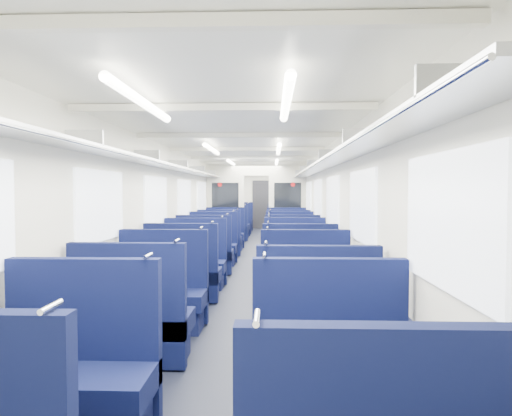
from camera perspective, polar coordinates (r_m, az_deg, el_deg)
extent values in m
cube|color=black|center=(10.11, -0.50, -6.80)|extent=(2.80, 18.00, 0.01)
cube|color=white|center=(10.01, -0.51, 6.61)|extent=(2.80, 18.00, 0.01)
cube|color=silver|center=(10.15, -8.43, -0.11)|extent=(0.02, 18.00, 2.35)
cube|color=#101435|center=(10.21, -8.32, -4.75)|extent=(0.03, 17.90, 0.70)
cube|color=silver|center=(10.02, 7.52, -0.14)|extent=(0.02, 18.00, 2.35)
cube|color=#101435|center=(10.09, 7.41, -4.82)|extent=(0.03, 17.90, 0.70)
cube|color=silver|center=(18.98, 0.70, 0.99)|extent=(2.80, 0.02, 2.35)
cube|color=#B2B5BA|center=(10.11, -7.45, 4.39)|extent=(0.34, 17.40, 0.04)
cylinder|color=silver|center=(10.09, -6.44, 4.29)|extent=(0.02, 17.40, 0.02)
cube|color=#B2B5BA|center=(4.33, -20.78, 8.24)|extent=(0.34, 0.03, 0.14)
cube|color=#B2B5BA|center=(6.21, -13.57, 6.45)|extent=(0.34, 0.03, 0.14)
cube|color=#B2B5BA|center=(8.15, -9.77, 5.46)|extent=(0.34, 0.03, 0.14)
cube|color=#B2B5BA|center=(10.12, -7.45, 4.84)|extent=(0.34, 0.03, 0.14)
cube|color=#B2B5BA|center=(12.09, -5.88, 4.42)|extent=(0.34, 0.03, 0.14)
cube|color=#B2B5BA|center=(14.08, -4.76, 4.11)|extent=(0.34, 0.03, 0.14)
cube|color=#B2B5BA|center=(16.06, -3.92, 3.88)|extent=(0.34, 0.03, 0.14)
cube|color=#B2B5BA|center=(18.05, -3.26, 3.70)|extent=(0.34, 0.03, 0.14)
cube|color=#B2B5BA|center=(10.01, 6.51, 4.42)|extent=(0.34, 17.40, 0.04)
cylinder|color=silver|center=(9.99, 5.48, 4.31)|extent=(0.02, 17.40, 0.02)
cube|color=#B2B5BA|center=(2.17, 23.80, 14.41)|extent=(0.34, 0.03, 0.14)
cube|color=#B2B5BA|center=(4.07, 13.19, 8.72)|extent=(0.34, 0.03, 0.14)
cube|color=#B2B5BA|center=(6.04, 9.49, 6.61)|extent=(0.34, 0.03, 0.14)
cube|color=#B2B5BA|center=(8.02, 7.63, 5.53)|extent=(0.34, 0.03, 0.14)
cube|color=#B2B5BA|center=(10.01, 6.51, 4.87)|extent=(0.34, 0.03, 0.14)
cube|color=#B2B5BA|center=(12.00, 5.76, 4.43)|extent=(0.34, 0.03, 0.14)
cube|color=#B2B5BA|center=(14.00, 5.23, 4.12)|extent=(0.34, 0.03, 0.14)
cube|color=#B2B5BA|center=(16.00, 4.83, 3.88)|extent=(0.34, 0.03, 0.14)
cube|color=#B2B5BA|center=(17.99, 4.52, 3.70)|extent=(0.34, 0.03, 0.14)
cube|color=white|center=(5.11, -18.86, 0.25)|extent=(0.02, 1.30, 0.75)
cube|color=white|center=(7.30, -12.42, 0.88)|extent=(0.02, 1.30, 0.75)
cube|color=white|center=(9.55, -8.97, 1.21)|extent=(0.02, 1.30, 0.75)
cube|color=white|center=(11.81, -6.84, 1.41)|extent=(0.02, 1.30, 0.75)
cube|color=white|center=(14.59, -5.15, 1.57)|extent=(0.02, 1.30, 0.75)
cube|color=white|center=(16.87, -4.17, 1.66)|extent=(0.02, 1.30, 0.75)
cube|color=white|center=(2.65, 22.79, -1.53)|extent=(0.02, 1.30, 0.75)
cube|color=white|center=(4.86, 13.15, 0.22)|extent=(0.02, 1.30, 0.75)
cube|color=white|center=(7.13, 9.59, 0.87)|extent=(0.02, 1.30, 0.75)
cube|color=white|center=(9.42, 7.75, 1.20)|extent=(0.02, 1.30, 0.75)
cube|color=white|center=(11.71, 6.63, 1.40)|extent=(0.02, 1.30, 0.75)
cube|color=white|center=(14.50, 5.74, 1.56)|extent=(0.02, 1.30, 0.75)
cube|color=white|center=(16.80, 5.24, 1.65)|extent=(0.02, 1.30, 0.75)
cube|color=white|center=(2.15, -10.76, 21.93)|extent=(2.70, 0.06, 0.06)
cube|color=white|center=(4.06, -4.35, 12.50)|extent=(2.70, 0.06, 0.06)
cube|color=white|center=(6.03, -2.21, 9.13)|extent=(2.70, 0.06, 0.06)
cube|color=white|center=(8.02, -1.15, 7.41)|extent=(2.70, 0.06, 0.06)
cube|color=white|center=(10.01, -0.51, 6.38)|extent=(2.70, 0.06, 0.06)
cube|color=white|center=(12.00, -0.08, 5.69)|extent=(2.70, 0.06, 0.06)
cube|color=white|center=(14.00, 0.22, 5.20)|extent=(2.70, 0.06, 0.06)
cube|color=white|center=(15.99, 0.45, 4.82)|extent=(2.70, 0.06, 0.06)
cube|color=white|center=(17.99, 0.63, 4.54)|extent=(2.70, 0.06, 0.06)
cylinder|color=white|center=(3.67, -14.03, 12.75)|extent=(0.07, 1.60, 0.07)
cylinder|color=white|center=(7.57, -5.55, 7.33)|extent=(0.07, 1.60, 0.07)
cylinder|color=white|center=(11.04, -3.14, 5.73)|extent=(0.07, 1.60, 0.07)
cylinder|color=white|center=(15.52, -1.64, 4.72)|extent=(0.07, 1.60, 0.07)
cylinder|color=white|center=(3.54, 3.85, 13.22)|extent=(0.07, 1.60, 0.07)
cylinder|color=white|center=(7.50, 2.87, 7.38)|extent=(0.07, 1.60, 0.07)
cylinder|color=white|center=(10.99, 2.61, 5.74)|extent=(0.07, 1.60, 0.07)
cylinder|color=white|center=(15.49, 2.44, 4.72)|extent=(0.07, 1.60, 0.07)
cube|color=black|center=(18.92, 0.69, 0.45)|extent=(0.75, 0.06, 2.00)
cube|color=white|center=(12.83, -3.86, 0.39)|extent=(1.05, 0.08, 2.35)
cube|color=black|center=(12.78, -3.88, 1.39)|extent=(0.76, 0.02, 0.80)
cylinder|color=red|center=(12.79, -4.56, 2.96)|extent=(0.12, 0.01, 0.12)
cube|color=white|center=(12.77, 3.98, 0.38)|extent=(1.05, 0.08, 2.35)
cube|color=black|center=(12.72, 3.99, 1.39)|extent=(0.76, 0.02, 0.80)
cylinder|color=red|center=(12.72, 4.67, 2.96)|extent=(0.12, 0.01, 0.12)
cube|color=white|center=(12.78, 0.05, 4.87)|extent=(0.70, 0.08, 0.35)
cylinder|color=silver|center=(1.91, -24.39, -11.24)|extent=(0.02, 0.16, 0.02)
cylinder|color=silver|center=(1.60, 0.10, -13.64)|extent=(0.02, 0.16, 0.02)
cube|color=#0D1440|center=(3.29, -22.27, -19.88)|extent=(1.04, 0.54, 0.18)
cube|color=#0D1440|center=(3.41, -20.73, -15.18)|extent=(1.04, 0.10, 1.11)
cylinder|color=silver|center=(3.14, -13.41, -5.84)|extent=(0.02, 0.16, 0.02)
cube|color=#0D1440|center=(3.11, 9.68, -21.05)|extent=(1.04, 0.54, 0.18)
cube|color=#0D1440|center=(3.24, 9.16, -15.97)|extent=(1.04, 0.10, 1.11)
cylinder|color=silver|center=(3.09, 1.05, -5.92)|extent=(0.02, 0.16, 0.02)
cube|color=#0D1440|center=(4.49, -14.94, -13.73)|extent=(1.04, 0.54, 0.18)
cube|color=#0D1235|center=(4.56, -14.91, -16.42)|extent=(0.96, 0.44, 0.27)
cube|color=#0D1440|center=(4.23, -15.86, -11.69)|extent=(1.04, 0.10, 1.11)
cylinder|color=silver|center=(4.02, -9.95, -4.06)|extent=(0.02, 0.16, 0.02)
cube|color=#0D1440|center=(4.19, 7.51, -14.84)|extent=(1.04, 0.54, 0.18)
cube|color=#0D1235|center=(4.26, 7.49, -17.70)|extent=(0.96, 0.44, 0.27)
cube|color=#0D1440|center=(3.92, 7.84, -12.75)|extent=(1.04, 0.10, 1.11)
cylinder|color=silver|center=(3.79, 1.24, -4.40)|extent=(0.02, 0.16, 0.02)
cube|color=#0D1440|center=(5.34, -12.02, -11.12)|extent=(1.04, 0.54, 0.18)
cube|color=#0D1235|center=(5.40, -12.00, -13.42)|extent=(0.96, 0.44, 0.27)
cube|color=#0D1440|center=(5.51, -11.47, -8.40)|extent=(1.04, 0.10, 1.11)
cylinder|color=silver|center=(5.35, -6.93, -2.48)|extent=(0.02, 0.16, 0.02)
cube|color=#0D1440|center=(5.23, 6.36, -11.39)|extent=(1.04, 0.54, 0.18)
cube|color=#0D1235|center=(5.28, 6.35, -13.73)|extent=(0.96, 0.44, 0.27)
cube|color=#0D1440|center=(5.40, 6.19, -8.59)|extent=(1.04, 0.10, 1.11)
cylinder|color=silver|center=(5.31, 1.47, -2.50)|extent=(0.02, 0.16, 0.02)
cube|color=#0D1440|center=(6.71, -9.02, -8.35)|extent=(1.04, 0.54, 0.18)
cube|color=#0D1235|center=(6.76, -9.01, -10.20)|extent=(0.96, 0.44, 0.27)
cube|color=#0D1440|center=(6.46, -9.41, -6.81)|extent=(1.04, 0.10, 1.11)
cylinder|color=silver|center=(6.33, -5.53, -1.75)|extent=(0.02, 0.16, 0.02)
cube|color=#0D1440|center=(6.58, 5.44, -8.55)|extent=(1.04, 0.54, 0.18)
cube|color=#0D1235|center=(6.62, 5.43, -10.45)|extent=(0.96, 0.44, 0.27)
cube|color=#0D1440|center=(6.32, 5.57, -6.99)|extent=(1.04, 0.10, 1.11)
cylinder|color=silver|center=(6.24, 1.55, -1.79)|extent=(0.02, 0.16, 0.02)
cube|color=#0D1440|center=(7.47, -7.87, -7.27)|extent=(1.04, 0.54, 0.18)
cube|color=#0D1235|center=(7.51, -7.86, -8.95)|extent=(0.96, 0.44, 0.27)
cube|color=#0D1440|center=(7.65, -7.59, -5.39)|extent=(1.04, 0.10, 1.11)
cylinder|color=silver|center=(7.53, -4.31, -1.11)|extent=(0.02, 0.16, 0.02)
cube|color=#0D1440|center=(7.59, 4.97, -7.10)|extent=(1.04, 0.54, 0.18)
cube|color=#0D1235|center=(7.63, 4.97, -8.75)|extent=(0.96, 0.44, 0.27)
cube|color=#0D1440|center=(7.78, 4.90, -5.25)|extent=(1.04, 0.10, 1.11)
cylinder|color=silver|center=(7.72, 1.64, -1.02)|extent=(0.02, 0.16, 0.02)
cube|color=#0D1440|center=(8.78, -6.35, -5.84)|extent=(1.04, 0.54, 0.18)
cube|color=#0D1235|center=(8.81, -6.35, -7.27)|extent=(0.96, 0.44, 0.27)
cube|color=#0D1440|center=(8.53, -6.58, -4.60)|extent=(1.04, 0.10, 1.11)
cylinder|color=silver|center=(8.43, -3.64, -0.75)|extent=(0.02, 0.16, 0.02)
cube|color=#0D1440|center=(8.83, 4.56, -5.79)|extent=(1.04, 0.54, 0.18)
cube|color=#0D1235|center=(8.86, 4.55, -7.21)|extent=(0.96, 0.44, 0.27)
cube|color=#0D1440|center=(8.58, 4.63, -4.55)|extent=(1.04, 0.10, 1.11)
cylinder|color=silver|center=(8.52, 1.68, -0.72)|extent=(0.02, 0.16, 0.02)
cube|color=#0D1440|center=(9.71, -5.53, -5.05)|extent=(1.04, 0.54, 0.18)
cube|color=#0D1235|center=(9.75, -5.52, -6.35)|extent=(0.96, 0.44, 0.27)
cube|color=#0D1440|center=(9.91, -5.36, -3.64)|extent=(1.04, 0.10, 1.11)
cylinder|color=silver|center=(9.82, -2.83, -0.33)|extent=(0.02, 0.16, 0.02)
cube|color=#0D1440|center=(9.78, 4.31, -5.00)|extent=(1.04, 0.54, 0.18)
cube|color=#0D1235|center=(9.81, 4.30, -6.29)|extent=(0.96, 0.44, 0.27)
cube|color=#0D1440|center=(9.97, 4.26, -3.60)|extent=(1.04, 0.10, 1.11)
cylinder|color=silver|center=(9.92, 1.73, -0.30)|extent=(0.02, 0.16, 0.02)
cube|color=#0D1440|center=(11.15, -4.54, -4.11)|extent=(1.04, 0.54, 0.18)
cube|color=#0D1235|center=(11.18, -4.54, -5.24)|extent=(0.96, 0.44, 0.27)
cube|color=#0D1440|center=(10.91, -4.68, -3.10)|extent=(1.04, 0.10, 1.11)
cylinder|color=silver|center=(10.83, -2.38, -0.09)|extent=(0.02, 0.16, 0.02)
cube|color=#0D1440|center=(10.98, 4.06, -4.21)|extent=(1.04, 0.54, 0.18)
cube|color=#0D1235|center=(11.01, 4.05, -5.36)|extent=(0.96, 0.44, 0.27)
cube|color=#0D1440|center=(10.74, 4.10, -3.18)|extent=(1.04, 0.10, 1.11)
cylinder|color=silver|center=(10.69, 1.75, -0.12)|extent=(0.02, 0.16, 0.02)
cube|color=#0D1440|center=(12.14, -4.00, -3.59)|extent=(1.04, 0.54, 0.18)
cube|color=#0D1235|center=(12.16, -4.00, -4.63)|extent=(0.96, 0.44, 0.27)
cube|color=#0D1440|center=(12.34, -3.89, -2.48)|extent=(1.04, 0.10, 1.11)
cylinder|color=silver|center=(12.27, -1.86, 0.18)|extent=(0.02, 0.16, 0.02)
cube|color=#0D1440|center=(11.92, 3.90, -3.70)|extent=(1.04, 0.54, 0.18)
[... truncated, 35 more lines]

